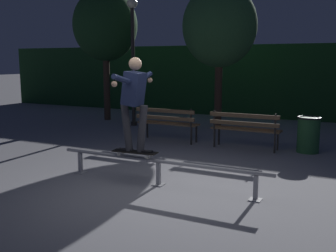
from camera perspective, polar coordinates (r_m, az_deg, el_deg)
The scene contains 11 objects.
ground_plane at distance 6.40m, azimuth -2.39°, elevation -9.05°, with size 90.00×90.00×0.00m, color gray.
hedge_backdrop at distance 14.89m, azimuth 15.17°, elevation 6.26°, with size 24.00×1.20×2.59m, color #193D1E.
grind_rail at distance 6.50m, azimuth -1.39°, elevation -5.68°, with size 3.78×0.18×0.43m.
skateboard at distance 6.68m, azimuth -4.80°, elevation -3.76°, with size 0.80×0.27×0.09m.
skateboarder at distance 6.53m, azimuth -4.89°, elevation 4.26°, with size 0.63×1.40×1.56m.
park_bench_leftmost at distance 9.94m, azimuth -0.16°, elevation 0.78°, with size 1.60×0.41×0.88m.
park_bench_left_center at distance 9.22m, azimuth 11.01°, elevation -0.06°, with size 1.60×0.41×0.88m.
tree_behind_benches at distance 11.93m, azimuth 7.43°, elevation 13.99°, with size 2.16×2.16×4.21m.
tree_far_left at distance 13.83m, azimuth -9.01°, elevation 14.06°, with size 2.16×2.16×4.38m.
lamp_post_left at distance 12.43m, azimuth -5.09°, elevation 11.46°, with size 0.32×0.32×3.90m.
trash_can at distance 9.33m, azimuth 19.56°, elevation -1.11°, with size 0.52×0.52×0.80m.
Camera 1 is at (2.94, -5.31, 2.02)m, focal length 42.36 mm.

